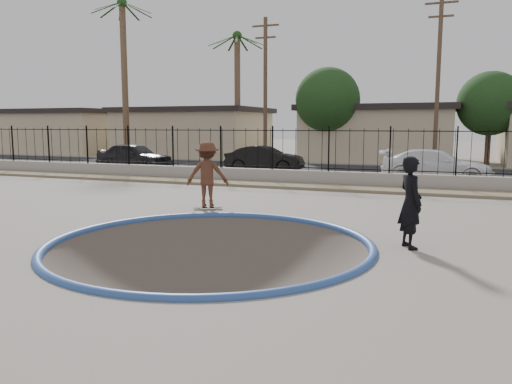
{
  "coord_description": "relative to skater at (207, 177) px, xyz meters",
  "views": [
    {
      "loc": [
        4.66,
        -10.4,
        2.56
      ],
      "look_at": [
        -0.1,
        2.0,
        0.76
      ],
      "focal_mm": 35.0,
      "sensor_mm": 36.0,
      "label": 1
    }
  ],
  "objects": [
    {
      "name": "ground",
      "position": [
        2.05,
        9.0,
        -2.08
      ],
      "size": [
        120.0,
        120.0,
        2.2
      ],
      "primitive_type": "cube",
      "color": "#6F675C",
      "rests_on": "ground"
    },
    {
      "name": "bowl_pit",
      "position": [
        2.05,
        -4.0,
        -0.98
      ],
      "size": [
        6.84,
        6.84,
        1.8
      ],
      "primitive_type": null,
      "color": "#4E453C",
      "rests_on": "ground"
    },
    {
      "name": "coping_ring",
      "position": [
        2.05,
        -4.0,
        -0.98
      ],
      "size": [
        7.04,
        7.04,
        0.2
      ],
      "primitive_type": "torus",
      "color": "#2D4F92",
      "rests_on": "ground"
    },
    {
      "name": "rock_strip",
      "position": [
        2.05,
        6.2,
        -0.92
      ],
      "size": [
        42.0,
        1.6,
        0.11
      ],
      "primitive_type": "cube",
      "color": "#8A7A5B",
      "rests_on": "ground"
    },
    {
      "name": "retaining_wall",
      "position": [
        2.05,
        7.3,
        -0.68
      ],
      "size": [
        42.0,
        0.45,
        0.6
      ],
      "primitive_type": "cube",
      "color": "#A0968C",
      "rests_on": "ground"
    },
    {
      "name": "fence",
      "position": [
        2.05,
        7.3,
        0.52
      ],
      "size": [
        40.0,
        0.04,
        1.8
      ],
      "color": "black",
      "rests_on": "retaining_wall"
    },
    {
      "name": "street",
      "position": [
        2.05,
        14.0,
        -0.96
      ],
      "size": [
        90.0,
        8.0,
        0.04
      ],
      "primitive_type": "cube",
      "color": "black",
      "rests_on": "ground"
    },
    {
      "name": "house_west_far",
      "position": [
        -25.95,
        23.5,
        1.0
      ],
      "size": [
        10.6,
        8.6,
        3.9
      ],
      "color": "tan",
      "rests_on": "ground"
    },
    {
      "name": "house_west",
      "position": [
        -12.95,
        23.5,
        0.99
      ],
      "size": [
        11.6,
        8.6,
        3.9
      ],
      "color": "tan",
      "rests_on": "ground"
    },
    {
      "name": "house_center",
      "position": [
        2.05,
        23.5,
        1.0
      ],
      "size": [
        10.6,
        8.6,
        3.9
      ],
      "color": "tan",
      "rests_on": "ground"
    },
    {
      "name": "palm_left",
      "position": [
        -14.95,
        17.0,
        6.98
      ],
      "size": [
        2.3,
        2.3,
        11.3
      ],
      "color": "brown",
      "rests_on": "ground"
    },
    {
      "name": "palm_mid",
      "position": [
        -7.95,
        21.0,
        5.71
      ],
      "size": [
        2.3,
        2.3,
        9.3
      ],
      "color": "brown",
      "rests_on": "ground"
    },
    {
      "name": "utility_pole_left",
      "position": [
        -3.95,
        16.0,
        3.72
      ],
      "size": [
        1.7,
        0.24,
        9.0
      ],
      "color": "#473323",
      "rests_on": "ground"
    },
    {
      "name": "utility_pole_mid",
      "position": [
        6.05,
        16.0,
        3.98
      ],
      "size": [
        1.7,
        0.24,
        9.5
      ],
      "color": "#473323",
      "rests_on": "ground"
    },
    {
      "name": "street_tree_left",
      "position": [
        -0.95,
        20.0,
        3.21
      ],
      "size": [
        4.32,
        4.32,
        6.36
      ],
      "color": "#473323",
      "rests_on": "ground"
    },
    {
      "name": "street_tree_mid",
      "position": [
        9.05,
        21.0,
        2.86
      ],
      "size": [
        3.96,
        3.96,
        5.83
      ],
      "color": "#473323",
      "rests_on": "ground"
    },
    {
      "name": "skater",
      "position": [
        0.0,
        0.0,
        0.0
      ],
      "size": [
        1.43,
        1.1,
        1.96
      ],
      "primitive_type": "imported",
      "rotation": [
        0.0,
        0.0,
        3.47
      ],
      "color": "brown",
      "rests_on": "ground"
    },
    {
      "name": "skateboard",
      "position": [
        -0.0,
        0.0,
        -0.92
      ],
      "size": [
        0.87,
        0.55,
        0.07
      ],
      "rotation": [
        0.0,
        0.0,
        0.43
      ],
      "color": "black",
      "rests_on": "ground"
    },
    {
      "name": "videographer",
      "position": [
        6.05,
        -2.76,
        -0.02
      ],
      "size": [
        0.74,
        0.83,
        1.91
      ],
      "primitive_type": "imported",
      "rotation": [
        0.0,
        0.0,
        2.09
      ],
      "color": "black",
      "rests_on": "ground"
    },
    {
      "name": "car_a",
      "position": [
        -9.78,
        10.4,
        -0.19
      ],
      "size": [
        4.55,
        2.1,
        1.51
      ],
      "primitive_type": "imported",
      "rotation": [
        0.0,
        0.0,
        1.5
      ],
      "color": "black",
      "rests_on": "street"
    },
    {
      "name": "car_b",
      "position": [
        -2.49,
        11.86,
        -0.25
      ],
      "size": [
        4.28,
        1.78,
        1.38
      ],
      "primitive_type": "imported",
      "rotation": [
        0.0,
        0.0,
        1.65
      ],
      "color": "black",
      "rests_on": "street"
    },
    {
      "name": "car_c",
      "position": [
        6.27,
        10.4,
        -0.24
      ],
      "size": [
        4.97,
        2.34,
        1.4
      ],
      "primitive_type": "imported",
      "rotation": [
        0.0,
        0.0,
        1.49
      ],
      "color": "white",
      "rests_on": "street"
    }
  ]
}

